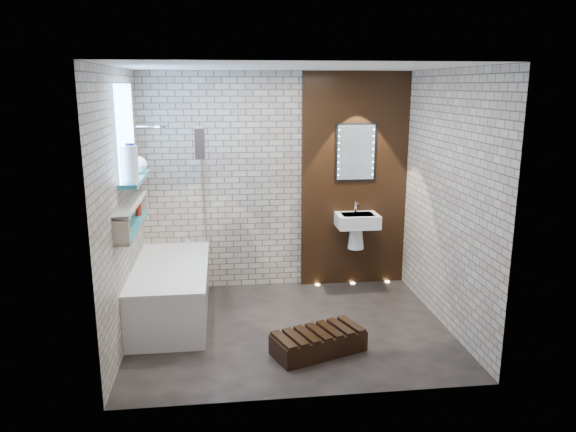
{
  "coord_description": "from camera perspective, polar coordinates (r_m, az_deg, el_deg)",
  "views": [
    {
      "loc": [
        -0.65,
        -5.21,
        2.43
      ],
      "look_at": [
        0.0,
        0.15,
        1.15
      ],
      "focal_mm": 34.36,
      "sensor_mm": 36.0,
      "label": 1
    }
  ],
  "objects": [
    {
      "name": "washbasin",
      "position": [
        6.69,
        7.15,
        -0.96
      ],
      "size": [
        0.5,
        0.36,
        0.58
      ],
      "color": "white",
      "rests_on": "walnut_panel"
    },
    {
      "name": "walnut_panel",
      "position": [
        6.77,
        6.87,
        3.64
      ],
      "size": [
        1.3,
        0.06,
        2.6
      ],
      "primitive_type": "cube",
      "color": "black",
      "rests_on": "ground"
    },
    {
      "name": "niche_bottles",
      "position": [
        5.54,
        -15.87,
        -0.42
      ],
      "size": [
        0.06,
        0.94,
        0.15
      ],
      "color": "maroon",
      "rests_on": "display_niche"
    },
    {
      "name": "bath_screen",
      "position": [
        6.21,
        -8.83,
        2.51
      ],
      "size": [
        0.01,
        0.78,
        1.4
      ],
      "primitive_type": "cube",
      "color": "white",
      "rests_on": "bathtub"
    },
    {
      "name": "walnut_step",
      "position": [
        5.27,
        3.16,
        -12.97
      ],
      "size": [
        0.93,
        0.65,
        0.19
      ],
      "primitive_type": "cube",
      "rotation": [
        0.0,
        0.0,
        0.36
      ],
      "color": "black",
      "rests_on": "ground"
    },
    {
      "name": "towel",
      "position": [
        5.84,
        -9.12,
        7.48
      ],
      "size": [
        0.09,
        0.24,
        0.32
      ],
      "primitive_type": "cube",
      "color": "black",
      "rests_on": "bath_screen"
    },
    {
      "name": "clerestory_window",
      "position": [
        5.66,
        -16.38,
        7.44
      ],
      "size": [
        0.18,
        1.0,
        0.94
      ],
      "color": "#7FADE0",
      "rests_on": "room_shell"
    },
    {
      "name": "bathtub",
      "position": [
        6.08,
        -12.0,
        -7.57
      ],
      "size": [
        0.79,
        1.74,
        0.7
      ],
      "color": "white",
      "rests_on": "ground"
    },
    {
      "name": "floor_uplights",
      "position": [
        7.04,
        6.71,
        -6.91
      ],
      "size": [
        0.96,
        0.06,
        0.01
      ],
      "color": "#FFD899",
      "rests_on": "ground"
    },
    {
      "name": "led_mirror",
      "position": [
        6.68,
        7.03,
        6.55
      ],
      "size": [
        0.5,
        0.02,
        0.7
      ],
      "color": "black",
      "rests_on": "walnut_panel"
    },
    {
      "name": "shower_head",
      "position": [
        6.21,
        -13.08,
        9.03
      ],
      "size": [
        0.18,
        0.18,
        0.02
      ],
      "primitive_type": "cylinder",
      "color": "silver",
      "rests_on": "room_shell"
    },
    {
      "name": "display_niche",
      "position": [
        5.57,
        -15.83,
        0.06
      ],
      "size": [
        0.14,
        1.3,
        0.26
      ],
      "color": "teal",
      "rests_on": "room_shell"
    },
    {
      "name": "sill_vases",
      "position": [
        5.53,
        -15.76,
        5.19
      ],
      "size": [
        0.18,
        0.69,
        0.36
      ],
      "color": "white",
      "rests_on": "clerestory_window"
    },
    {
      "name": "ground",
      "position": [
        5.78,
        0.18,
        -11.5
      ],
      "size": [
        3.2,
        3.2,
        0.0
      ],
      "primitive_type": "plane",
      "color": "black",
      "rests_on": "ground"
    },
    {
      "name": "room_shell",
      "position": [
        5.37,
        0.19,
        1.19
      ],
      "size": [
        3.24,
        3.2,
        2.6
      ],
      "color": "gray",
      "rests_on": "ground"
    }
  ]
}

